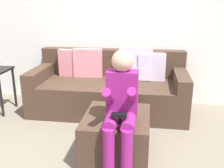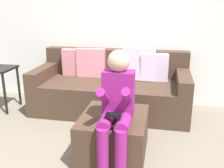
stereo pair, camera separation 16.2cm
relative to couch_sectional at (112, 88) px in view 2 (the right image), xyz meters
The scene contains 4 objects.
wall_back 1.05m from the couch_sectional, 95.33° to the left, with size 6.36×0.10×2.56m, color white.
couch_sectional is the anchor object (origin of this frame).
ottoman 1.26m from the couch_sectional, 78.02° to the right, with size 0.68×0.76×0.45m, color #473326.
person_seated 1.50m from the couch_sectional, 77.30° to the right, with size 0.30×0.61×1.16m.
Camera 2 is at (0.77, -1.84, 1.57)m, focal length 41.90 mm.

